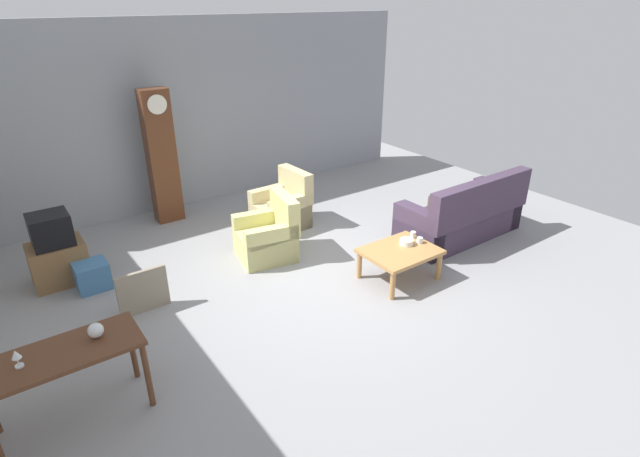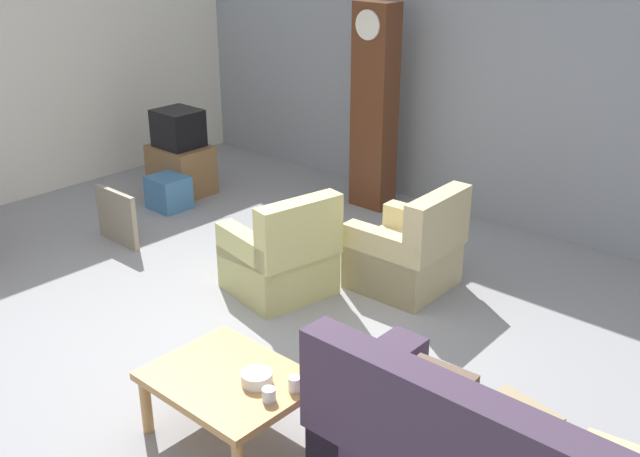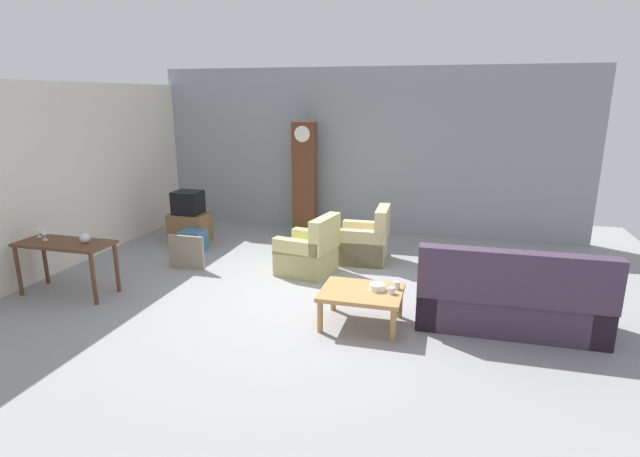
{
  "view_description": "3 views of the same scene",
  "coord_description": "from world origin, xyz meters",
  "px_view_note": "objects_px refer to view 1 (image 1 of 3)",
  "views": [
    {
      "loc": [
        -3.49,
        -4.79,
        3.48
      ],
      "look_at": [
        0.02,
        0.12,
        0.63
      ],
      "focal_mm": 27.75,
      "sensor_mm": 36.0,
      "label": 1
    },
    {
      "loc": [
        3.7,
        -3.15,
        3.03
      ],
      "look_at": [
        0.24,
        0.7,
        0.82
      ],
      "focal_mm": 41.95,
      "sensor_mm": 36.0,
      "label": 2
    },
    {
      "loc": [
        1.71,
        -6.13,
        2.67
      ],
      "look_at": [
        -0.06,
        0.39,
        0.86
      ],
      "focal_mm": 27.93,
      "sensor_mm": 36.0,
      "label": 3
    }
  ],
  "objects_px": {
    "tv_crt": "(50,230)",
    "storage_box_blue": "(92,276)",
    "cup_white_porcelain": "(413,235)",
    "wine_glass_mid": "(16,356)",
    "armchair_olive_near": "(268,237)",
    "couch_floral": "(463,216)",
    "glass_dome_cloche": "(96,330)",
    "coffee_table_wood": "(400,254)",
    "tv_stand_cabinet": "(59,263)",
    "bowl_white_stacked": "(407,242)",
    "cup_blue_rimmed": "(420,240)",
    "armchair_olive_far": "(283,208)",
    "console_table_dark": "(63,362)",
    "framed_picture_leaning": "(143,291)",
    "grandfather_clock": "(162,157)"
  },
  "relations": [
    {
      "from": "couch_floral",
      "to": "storage_box_blue",
      "type": "bearing_deg",
      "value": 160.65
    },
    {
      "from": "tv_crt",
      "to": "cup_blue_rimmed",
      "type": "bearing_deg",
      "value": -32.28
    },
    {
      "from": "cup_blue_rimmed",
      "to": "wine_glass_mid",
      "type": "distance_m",
      "value": 4.76
    },
    {
      "from": "coffee_table_wood",
      "to": "tv_crt",
      "type": "bearing_deg",
      "value": 145.4
    },
    {
      "from": "glass_dome_cloche",
      "to": "framed_picture_leaning",
      "type": "bearing_deg",
      "value": 59.99
    },
    {
      "from": "cup_blue_rimmed",
      "to": "coffee_table_wood",
      "type": "bearing_deg",
      "value": 178.95
    },
    {
      "from": "grandfather_clock",
      "to": "glass_dome_cloche",
      "type": "height_order",
      "value": "grandfather_clock"
    },
    {
      "from": "coffee_table_wood",
      "to": "cup_blue_rimmed",
      "type": "height_order",
      "value": "cup_blue_rimmed"
    },
    {
      "from": "armchair_olive_near",
      "to": "couch_floral",
      "type": "bearing_deg",
      "value": -23.53
    },
    {
      "from": "console_table_dark",
      "to": "bowl_white_stacked",
      "type": "distance_m",
      "value": 4.27
    },
    {
      "from": "armchair_olive_far",
      "to": "glass_dome_cloche",
      "type": "height_order",
      "value": "armchair_olive_far"
    },
    {
      "from": "couch_floral",
      "to": "wine_glass_mid",
      "type": "distance_m",
      "value": 6.12
    },
    {
      "from": "grandfather_clock",
      "to": "tv_crt",
      "type": "xyz_separation_m",
      "value": [
        -1.9,
        -1.15,
        -0.34
      ]
    },
    {
      "from": "glass_dome_cloche",
      "to": "coffee_table_wood",
      "type": "bearing_deg",
      "value": 0.84
    },
    {
      "from": "console_table_dark",
      "to": "framed_picture_leaning",
      "type": "xyz_separation_m",
      "value": [
        1.05,
        1.33,
        -0.37
      ]
    },
    {
      "from": "tv_stand_cabinet",
      "to": "cup_white_porcelain",
      "type": "relative_size",
      "value": 7.52
    },
    {
      "from": "coffee_table_wood",
      "to": "grandfather_clock",
      "type": "bearing_deg",
      "value": 116.12
    },
    {
      "from": "couch_floral",
      "to": "cup_white_porcelain",
      "type": "height_order",
      "value": "couch_floral"
    },
    {
      "from": "tv_crt",
      "to": "cup_blue_rimmed",
      "type": "distance_m",
      "value": 4.83
    },
    {
      "from": "armchair_olive_far",
      "to": "tv_crt",
      "type": "relative_size",
      "value": 1.92
    },
    {
      "from": "glass_dome_cloche",
      "to": "console_table_dark",
      "type": "bearing_deg",
      "value": -171.76
    },
    {
      "from": "tv_stand_cabinet",
      "to": "bowl_white_stacked",
      "type": "relative_size",
      "value": 3.59
    },
    {
      "from": "grandfather_clock",
      "to": "glass_dome_cloche",
      "type": "distance_m",
      "value": 4.26
    },
    {
      "from": "cup_white_porcelain",
      "to": "wine_glass_mid",
      "type": "bearing_deg",
      "value": -176.86
    },
    {
      "from": "couch_floral",
      "to": "glass_dome_cloche",
      "type": "distance_m",
      "value": 5.51
    },
    {
      "from": "tv_crt",
      "to": "coffee_table_wood",
      "type": "bearing_deg",
      "value": -34.6
    },
    {
      "from": "grandfather_clock",
      "to": "armchair_olive_far",
      "type": "bearing_deg",
      "value": -42.89
    },
    {
      "from": "framed_picture_leaning",
      "to": "wine_glass_mid",
      "type": "xyz_separation_m",
      "value": [
        -1.36,
        -1.33,
        0.58
      ]
    },
    {
      "from": "coffee_table_wood",
      "to": "glass_dome_cloche",
      "type": "bearing_deg",
      "value": -179.16
    },
    {
      "from": "armchair_olive_near",
      "to": "tv_stand_cabinet",
      "type": "xyz_separation_m",
      "value": [
        -2.61,
        1.0,
        -0.03
      ]
    },
    {
      "from": "couch_floral",
      "to": "framed_picture_leaning",
      "type": "xyz_separation_m",
      "value": [
        -4.73,
        0.88,
        -0.08
      ]
    },
    {
      "from": "wine_glass_mid",
      "to": "cup_blue_rimmed",
      "type": "bearing_deg",
      "value": 1.13
    },
    {
      "from": "console_table_dark",
      "to": "tv_crt",
      "type": "xyz_separation_m",
      "value": [
        0.36,
        2.67,
        0.13
      ]
    },
    {
      "from": "armchair_olive_near",
      "to": "bowl_white_stacked",
      "type": "distance_m",
      "value": 1.99
    },
    {
      "from": "armchair_olive_far",
      "to": "tv_stand_cabinet",
      "type": "bearing_deg",
      "value": 176.58
    },
    {
      "from": "armchair_olive_near",
      "to": "storage_box_blue",
      "type": "relative_size",
      "value": 2.28
    },
    {
      "from": "coffee_table_wood",
      "to": "storage_box_blue",
      "type": "height_order",
      "value": "coffee_table_wood"
    },
    {
      "from": "tv_crt",
      "to": "bowl_white_stacked",
      "type": "height_order",
      "value": "tv_crt"
    },
    {
      "from": "couch_floral",
      "to": "coffee_table_wood",
      "type": "xyz_separation_m",
      "value": [
        -1.69,
        -0.35,
        0.02
      ]
    },
    {
      "from": "tv_stand_cabinet",
      "to": "wine_glass_mid",
      "type": "distance_m",
      "value": 2.81
    },
    {
      "from": "tv_crt",
      "to": "storage_box_blue",
      "type": "relative_size",
      "value": 1.19
    },
    {
      "from": "glass_dome_cloche",
      "to": "wine_glass_mid",
      "type": "distance_m",
      "value": 0.61
    },
    {
      "from": "framed_picture_leaning",
      "to": "wine_glass_mid",
      "type": "height_order",
      "value": "wine_glass_mid"
    },
    {
      "from": "couch_floral",
      "to": "wine_glass_mid",
      "type": "height_order",
      "value": "couch_floral"
    },
    {
      "from": "armchair_olive_far",
      "to": "cup_white_porcelain",
      "type": "xyz_separation_m",
      "value": [
        0.77,
        -2.21,
        0.17
      ]
    },
    {
      "from": "armchair_olive_near",
      "to": "armchair_olive_far",
      "type": "xyz_separation_m",
      "value": [
        0.74,
        0.8,
        0.0
      ]
    },
    {
      "from": "couch_floral",
      "to": "tv_crt",
      "type": "distance_m",
      "value": 5.87
    },
    {
      "from": "armchair_olive_near",
      "to": "cup_blue_rimmed",
      "type": "bearing_deg",
      "value": -47.12
    },
    {
      "from": "armchair_olive_near",
      "to": "console_table_dark",
      "type": "relative_size",
      "value": 0.71
    },
    {
      "from": "cup_white_porcelain",
      "to": "glass_dome_cloche",
      "type": "bearing_deg",
      "value": -177.02
    }
  ]
}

